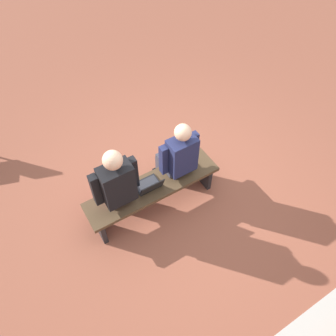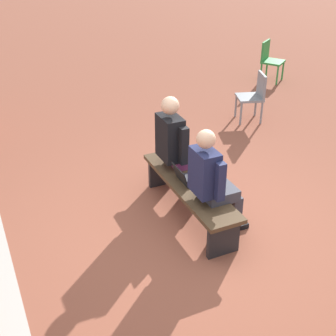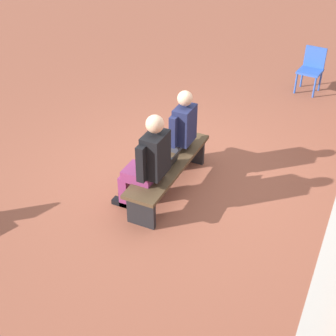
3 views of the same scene
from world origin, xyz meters
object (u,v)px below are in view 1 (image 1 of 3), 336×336
at_px(person_student, 177,156).
at_px(laptop, 149,186).
at_px(bench, 153,190).
at_px(person_adult, 115,184).

height_order(person_student, laptop, person_student).
distance_m(person_student, laptop, 0.51).
relative_size(bench, person_adult, 1.31).
relative_size(person_adult, laptop, 4.31).
distance_m(bench, person_student, 0.54).
height_order(bench, laptop, laptop).
bearing_deg(bench, laptop, 11.68).
height_order(bench, person_student, person_student).
xyz_separation_m(person_adult, laptop, (-0.41, 0.08, -0.23)).
bearing_deg(person_adult, bench, 171.54).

